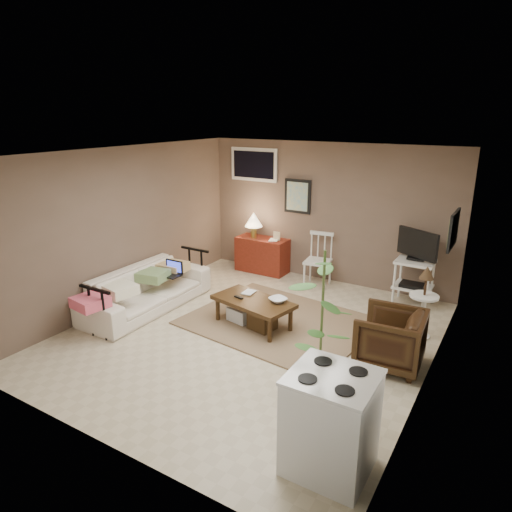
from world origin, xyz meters
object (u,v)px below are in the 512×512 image
Objects in this scene: side_table at (425,294)px; armchair at (390,336)px; tv_stand at (415,266)px; stove at (331,423)px; coffee_table at (253,311)px; sofa at (146,283)px; potted_plant at (322,327)px; red_console at (261,251)px; spindle_chair at (318,261)px.

side_table reaches higher than armchair.
tv_stand reaches higher than stove.
coffee_table is 1.91m from armchair.
sofa is 1.78× the size of tv_stand.
stove is (3.63, -1.64, 0.03)m from sofa.
potted_plant is at bearing -93.51° from tv_stand.
tv_stand reaches higher than armchair.
tv_stand is at bearing -2.45° from red_console.
red_console is 5.00m from stove.
red_console is at bearing -14.95° from sofa.
armchair is 0.83× the size of stove.
sofa is at bearing 163.99° from potted_plant.
potted_plant is 0.94m from stove.
spindle_chair is (1.19, -0.12, 0.04)m from red_console.
spindle_chair is 0.92× the size of side_table.
coffee_table is 1.34× the size of spindle_chair.
potted_plant is (1.52, -1.23, 0.67)m from coffee_table.
potted_plant reaches higher than coffee_table.
potted_plant is 1.90× the size of stove.
sofa is 1.90× the size of red_console.
sofa is 2.31× the size of spindle_chair.
sofa reaches higher than armchair.
red_console is (0.63, 2.36, -0.03)m from sofa.
red_console is at bearing 126.86° from stove.
sofa is 2.36× the size of stove.
coffee_table is at bearing 141.19° from potted_plant.
side_table reaches higher than spindle_chair.
side_table is 0.97m from armchair.
sofa is 2.89m from spindle_chair.
armchair is (3.60, 0.27, -0.04)m from sofa.
side_table is at bearing -72.54° from sofa.
coffee_table is 1.09× the size of red_console.
coffee_table is 2.32m from red_console.
side_table reaches higher than coffee_table.
armchair is (-0.17, -0.92, -0.24)m from side_table.
tv_stand is at bearing 0.15° from spindle_chair.
potted_plant is at bearing -66.17° from spindle_chair.
armchair is at bearing -100.68° from side_table.
side_table is (3.77, 1.19, 0.20)m from sofa.
stove is (-0.15, -2.82, -0.17)m from side_table.
stove is at bearing -86.87° from tv_stand.
spindle_chair is at bearing 113.83° from potted_plant.
red_console is 3.63m from armchair.
side_table is at bearing 165.55° from armchair.
coffee_table is 2.29m from side_table.
sofa is (-1.70, -0.30, 0.18)m from coffee_table.
side_table reaches higher than stove.
red_console reaches higher than sofa.
armchair is at bearing -0.96° from coffee_table.
armchair reaches higher than coffee_table.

